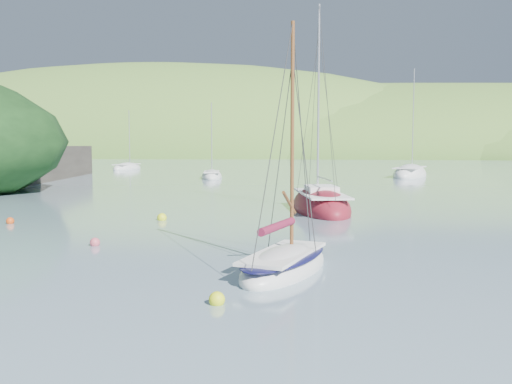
% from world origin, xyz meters
% --- Properties ---
extents(ground, '(700.00, 700.00, 0.00)m').
position_xyz_m(ground, '(0.00, 0.00, 0.00)').
color(ground, slate).
rests_on(ground, ground).
extents(shoreline_hills, '(690.00, 135.00, 56.00)m').
position_xyz_m(shoreline_hills, '(-9.66, 172.42, 0.00)').
color(shoreline_hills, '#49742C').
rests_on(shoreline_hills, ground).
extents(daysailer_white, '(3.16, 5.67, 8.24)m').
position_xyz_m(daysailer_white, '(3.53, 1.38, 0.20)').
color(daysailer_white, silver).
rests_on(daysailer_white, ground).
extents(sloop_red, '(4.95, 9.24, 13.00)m').
position_xyz_m(sloop_red, '(3.79, 17.13, 0.24)').
color(sloop_red, maroon).
rests_on(sloop_red, ground).
extents(distant_sloop_a, '(3.59, 6.67, 9.05)m').
position_xyz_m(distant_sloop_a, '(-9.62, 45.12, 0.16)').
color(distant_sloop_a, silver).
rests_on(distant_sloop_a, ground).
extents(distant_sloop_b, '(5.87, 10.02, 13.51)m').
position_xyz_m(distant_sloop_b, '(12.21, 51.68, 0.22)').
color(distant_sloop_b, silver).
rests_on(distant_sloop_b, ground).
extents(distant_sloop_c, '(3.27, 6.83, 9.37)m').
position_xyz_m(distant_sloop_c, '(-26.71, 62.89, 0.17)').
color(distant_sloop_c, silver).
rests_on(distant_sloop_c, ground).
extents(mooring_buoys, '(25.63, 14.73, 0.49)m').
position_xyz_m(mooring_buoys, '(-0.78, 7.19, 0.12)').
color(mooring_buoys, '#E3F218').
rests_on(mooring_buoys, ground).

